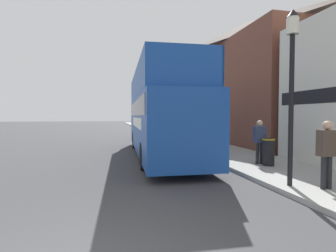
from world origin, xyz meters
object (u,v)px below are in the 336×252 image
object	(u,v)px
tour_bus	(160,119)
lamp_post_nearest	(292,65)
pedestrian_third	(259,138)
lamp_post_second	(202,87)
pedestrian_second	(327,148)
parked_car_ahead_of_bus	(149,132)
litter_bin	(268,151)

from	to	relation	value
tour_bus	lamp_post_nearest	bearing A→B (deg)	-69.51
pedestrian_third	lamp_post_second	world-z (taller)	lamp_post_second
pedestrian_second	lamp_post_nearest	xyz separation A→B (m)	(-0.71, 0.50, 2.21)
parked_car_ahead_of_bus	lamp_post_second	xyz separation A→B (m)	(1.72, -8.12, 2.93)
tour_bus	lamp_post_nearest	size ratio (longest dim) A/B	2.39
pedestrian_second	lamp_post_second	world-z (taller)	lamp_post_second
tour_bus	litter_bin	size ratio (longest dim) A/B	10.86
tour_bus	parked_car_ahead_of_bus	size ratio (longest dim) A/B	2.72
tour_bus	litter_bin	world-z (taller)	tour_bus
lamp_post_nearest	litter_bin	distance (m)	4.01
pedestrian_second	pedestrian_third	bearing A→B (deg)	85.19
pedestrian_third	lamp_post_nearest	bearing A→B (deg)	-108.03
lamp_post_nearest	lamp_post_second	xyz separation A→B (m)	(0.17, 7.35, 0.19)
tour_bus	lamp_post_second	bearing A→B (deg)	11.42
lamp_post_second	litter_bin	distance (m)	5.57
parked_car_ahead_of_bus	litter_bin	size ratio (longest dim) A/B	3.99
litter_bin	lamp_post_nearest	bearing A→B (deg)	-113.07
parked_car_ahead_of_bus	pedestrian_third	xyz separation A→B (m)	(2.56, -12.36, 0.50)
tour_bus	parked_car_ahead_of_bus	bearing A→B (deg)	88.03
tour_bus	lamp_post_second	world-z (taller)	lamp_post_second
pedestrian_second	lamp_post_nearest	size ratio (longest dim) A/B	0.37
pedestrian_second	pedestrian_third	xyz separation A→B (m)	(0.30, 3.60, -0.03)
pedestrian_third	parked_car_ahead_of_bus	bearing A→B (deg)	101.70
pedestrian_second	lamp_post_second	xyz separation A→B (m)	(-0.54, 7.84, 2.40)
parked_car_ahead_of_bus	lamp_post_second	size ratio (longest dim) A/B	0.82
tour_bus	pedestrian_third	distance (m)	5.11
parked_car_ahead_of_bus	pedestrian_second	distance (m)	16.13
litter_bin	parked_car_ahead_of_bus	bearing A→B (deg)	101.96
parked_car_ahead_of_bus	pedestrian_second	size ratio (longest dim) A/B	2.34
pedestrian_third	tour_bus	bearing A→B (deg)	129.99
lamp_post_nearest	lamp_post_second	distance (m)	7.35
tour_bus	lamp_post_nearest	distance (m)	7.48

